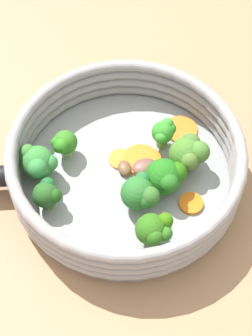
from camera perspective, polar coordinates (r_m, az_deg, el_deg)
The scene contains 22 objects.
ground_plane at distance 0.75m, azimuth 0.00°, elevation -1.38°, with size 4.00×4.00×0.00m, color #9E7652.
skillet at distance 0.74m, azimuth 0.00°, elevation -1.02°, with size 0.28×0.28×0.02m, color #939699.
skillet_rim_wall at distance 0.71m, azimuth 0.00°, elevation 0.71°, with size 0.30×0.30×0.06m.
skillet_rivet_left at distance 0.75m, azimuth -10.35°, elevation 0.64°, with size 0.01×0.01×0.01m, color #8E949A.
skillet_rivet_right at distance 0.72m, azimuth -10.46°, elevation -2.86°, with size 0.01×0.01×0.01m, color #91979A.
carrot_slice_0 at distance 0.71m, azimuth 6.63°, elevation -3.59°, with size 0.03×0.03×0.00m, color orange.
carrot_slice_1 at distance 0.74m, azimuth 1.52°, elevation 0.83°, with size 0.05×0.05×0.01m, color orange.
carrot_slice_2 at distance 0.78m, azimuth 5.60°, elevation 3.93°, with size 0.05×0.05×0.00m, color orange.
carrot_slice_3 at distance 0.74m, azimuth 2.46°, elevation 1.01°, with size 0.03×0.03×0.00m, color orange.
carrot_slice_4 at distance 0.72m, azimuth 0.67°, elevation -2.48°, with size 0.03×0.03×0.00m, color orange.
carrot_slice_5 at distance 0.73m, azimuth 3.67°, elevation -0.24°, with size 0.03×0.03×0.01m, color orange.
carrot_slice_6 at distance 0.74m, azimuth -0.69°, elevation 0.87°, with size 0.03×0.03×0.00m, color orange.
broccoli_floret_0 at distance 0.70m, azimuth 4.06°, elevation -0.92°, with size 0.05×0.05×0.05m.
broccoli_floret_1 at distance 0.68m, azimuth 1.72°, elevation -2.54°, with size 0.04×0.05×0.05m.
broccoli_floret_2 at distance 0.72m, azimuth 6.39°, elevation 1.57°, with size 0.05×0.05×0.05m.
broccoli_floret_3 at distance 0.66m, azimuth 3.06°, elevation -6.25°, with size 0.04×0.04×0.05m.
broccoli_floret_4 at distance 0.73m, azimuth -6.34°, elevation 2.46°, with size 0.03×0.04×0.04m.
broccoli_floret_5 at distance 0.74m, azimuth 3.86°, elevation 3.64°, with size 0.03×0.03×0.04m.
broccoli_floret_6 at distance 0.71m, azimuth -8.91°, elevation 0.53°, with size 0.05×0.05×0.05m.
broccoli_floret_7 at distance 0.69m, azimuth -8.01°, elevation -2.66°, with size 0.04×0.04×0.04m.
mushroom_piece_0 at distance 0.73m, azimuth 1.92°, elevation 0.14°, with size 0.03×0.03×0.01m, color brown.
mushroom_piece_1 at distance 0.73m, azimuth -0.27°, elevation -0.05°, with size 0.02×0.02×0.01m, color brown.
Camera 1 is at (-0.12, -0.38, 0.64)m, focal length 60.00 mm.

